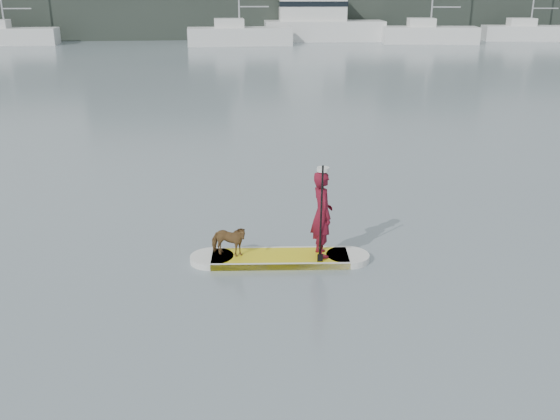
{
  "coord_description": "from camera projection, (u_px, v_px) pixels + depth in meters",
  "views": [
    {
      "loc": [
        -4.87,
        -10.09,
        4.78
      ],
      "look_at": [
        -3.72,
        0.32,
        1.0
      ],
      "focal_mm": 40.0,
      "sensor_mm": 36.0,
      "label": 1
    }
  ],
  "objects": [
    {
      "name": "paddleboard",
      "position": [
        280.0,
        258.0,
        11.45
      ],
      "size": [
        3.29,
        1.01,
        0.12
      ],
      "rotation": [
        0.0,
        0.0,
        -0.09
      ],
      "color": "yellow",
      "rests_on": "ground"
    },
    {
      "name": "sailboat_f",
      "position": [
        529.0,
        31.0,
        56.95
      ],
      "size": [
        8.6,
        3.81,
        12.44
      ],
      "rotation": [
        0.0,
        0.0,
        -0.17
      ],
      "color": "silver",
      "rests_on": "ground"
    },
    {
      "name": "sailboat_e",
      "position": [
        429.0,
        33.0,
        54.16
      ],
      "size": [
        8.39,
        3.86,
        11.72
      ],
      "rotation": [
        0.0,
        0.0,
        -0.16
      ],
      "color": "silver",
      "rests_on": "ground"
    },
    {
      "name": "sailboat_b",
      "position": [
        5.0,
        34.0,
        52.86
      ],
      "size": [
        8.47,
        2.65,
        12.55
      ],
      "rotation": [
        0.0,
        0.0,
        0.01
      ],
      "color": "silver",
      "rests_on": "ground"
    },
    {
      "name": "ground",
      "position": [
        481.0,
        259.0,
        11.56
      ],
      "size": [
        140.0,
        140.0,
        0.0
      ],
      "primitive_type": "plane",
      "color": "slate",
      "rests_on": "ground"
    },
    {
      "name": "motor_yacht_a",
      "position": [
        319.0,
        20.0,
        56.38
      ],
      "size": [
        10.97,
        3.97,
        6.47
      ],
      "rotation": [
        0.0,
        0.0,
        -0.06
      ],
      "color": "silver",
      "rests_on": "ground"
    },
    {
      "name": "dog",
      "position": [
        228.0,
        241.0,
        11.31
      ],
      "size": [
        0.77,
        0.55,
        0.59
      ],
      "primitive_type": "imported",
      "rotation": [
        0.0,
        0.0,
        1.2
      ],
      "color": "#54311D",
      "rests_on": "paddleboard"
    },
    {
      "name": "paddler",
      "position": [
        322.0,
        214.0,
        11.18
      ],
      "size": [
        0.45,
        0.63,
        1.6
      ],
      "primitive_type": "imported",
      "rotation": [
        0.0,
        0.0,
        1.7
      ],
      "color": "maroon",
      "rests_on": "paddleboard"
    },
    {
      "name": "paddle",
      "position": [
        321.0,
        226.0,
        10.94
      ],
      "size": [
        0.1,
        0.3,
        2.0
      ],
      "rotation": [
        0.0,
        0.0,
        -0.09
      ],
      "color": "black",
      "rests_on": "ground"
    },
    {
      "name": "sailboat_d",
      "position": [
        239.0,
        34.0,
        52.53
      ],
      "size": [
        8.74,
        2.82,
        12.83
      ],
      "rotation": [
        0.0,
        0.0,
        0.01
      ],
      "color": "silver",
      "rests_on": "ground"
    },
    {
      "name": "white_cap",
      "position": [
        323.0,
        169.0,
        10.9
      ],
      "size": [
        0.22,
        0.22,
        0.07
      ],
      "primitive_type": "cylinder",
      "color": "silver",
      "rests_on": "paddler"
    },
    {
      "name": "shore_mass",
      "position": [
        259.0,
        5.0,
        60.09
      ],
      "size": [
        90.0,
        6.0,
        6.0
      ],
      "primitive_type": "cube",
      "color": "black",
      "rests_on": "ground"
    }
  ]
}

